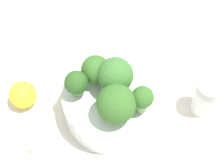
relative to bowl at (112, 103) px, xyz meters
The scene contains 10 objects.
ground_plane 0.03m from the bowl, ahead, with size 3.00×3.00×0.00m, color silver.
bowl is the anchor object (origin of this frame).
broccoli_floret_0 0.07m from the bowl, 166.03° to the left, with size 0.04×0.04×0.05m.
broccoli_floret_1 0.06m from the bowl, 59.18° to the left, with size 0.05×0.05×0.06m.
broccoli_floret_2 0.08m from the bowl, 39.01° to the right, with size 0.03×0.03×0.05m.
broccoli_floret_3 0.07m from the bowl, 122.47° to the left, with size 0.04×0.04×0.05m.
broccoli_floret_4 0.07m from the bowl, 83.23° to the right, with size 0.06×0.06×0.06m.
pepper_shaker 0.15m from the bowl, ahead, with size 0.04×0.04×0.07m.
lemon_wedge 0.15m from the bowl, 163.19° to the left, with size 0.05×0.05×0.05m, color yellow.
almond_crumb_0 0.15m from the bowl, 160.62° to the right, with size 0.01×0.00×0.01m, color #AD7F4C.
Camera 1 is at (-0.05, -0.28, 0.54)m, focal length 60.00 mm.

